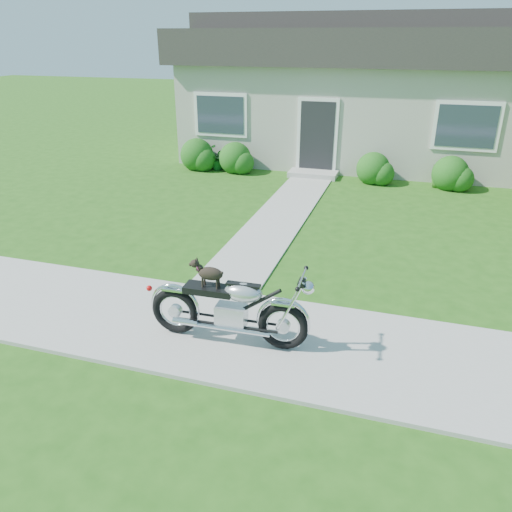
# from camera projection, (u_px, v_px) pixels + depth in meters

# --- Properties ---
(ground) EXTENTS (80.00, 80.00, 0.00)m
(ground) POSITION_uv_depth(u_px,v_px,m) (296.00, 343.00, 6.74)
(ground) COLOR #235114
(ground) RESTS_ON ground
(sidewalk) EXTENTS (24.00, 2.20, 0.04)m
(sidewalk) POSITION_uv_depth(u_px,v_px,m) (296.00, 342.00, 6.73)
(sidewalk) COLOR #9E9B93
(sidewalk) RESTS_ON ground
(walkway) EXTENTS (1.20, 8.00, 0.03)m
(walkway) POSITION_uv_depth(u_px,v_px,m) (282.00, 215.00, 11.51)
(walkway) COLOR #9E9B93
(walkway) RESTS_ON ground
(house) EXTENTS (12.60, 7.03, 4.50)m
(house) POSITION_uv_depth(u_px,v_px,m) (381.00, 91.00, 16.34)
(house) COLOR #B5B1A3
(house) RESTS_ON ground
(shrub_row) EXTENTS (8.37, 1.02, 1.02)m
(shrub_row) POSITION_uv_depth(u_px,v_px,m) (301.00, 163.00, 14.50)
(shrub_row) COLOR #1D5416
(shrub_row) RESTS_ON ground
(potted_plant_left) EXTENTS (0.86, 0.85, 0.72)m
(potted_plant_left) POSITION_uv_depth(u_px,v_px,m) (217.00, 158.00, 15.29)
(potted_plant_left) COLOR #155016
(potted_plant_left) RESTS_ON ground
(potted_plant_right) EXTENTS (0.44, 0.44, 0.67)m
(potted_plant_right) POSITION_uv_depth(u_px,v_px,m) (439.00, 175.00, 13.53)
(potted_plant_right) COLOR #31671C
(potted_plant_right) RESTS_ON ground
(motorcycle_with_dog) EXTENTS (2.22, 0.60, 1.14)m
(motorcycle_with_dog) POSITION_uv_depth(u_px,v_px,m) (231.00, 308.00, 6.53)
(motorcycle_with_dog) COLOR black
(motorcycle_with_dog) RESTS_ON sidewalk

